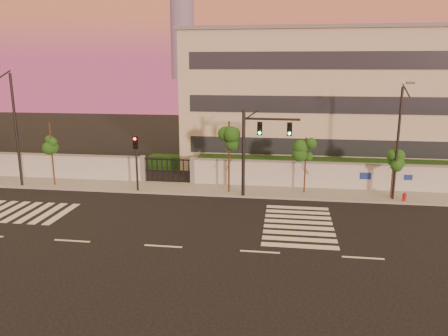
{
  "coord_description": "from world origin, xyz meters",
  "views": [
    {
      "loc": [
        6.07,
        -20.36,
        9.11
      ],
      "look_at": [
        2.33,
        6.0,
        2.84
      ],
      "focal_mm": 35.0,
      "sensor_mm": 36.0,
      "label": 1
    }
  ],
  "objects": [
    {
      "name": "traffic_signal_secondary",
      "position": [
        -4.57,
        9.32,
        2.73
      ],
      "size": [
        0.33,
        0.33,
        4.3
      ],
      "rotation": [
        0.0,
        0.0,
        0.25
      ],
      "color": "black",
      "rests_on": "ground"
    },
    {
      "name": "street_tree_d",
      "position": [
        2.15,
        9.92,
        3.9
      ],
      "size": [
        1.61,
        1.28,
        5.3
      ],
      "color": "#382314",
      "rests_on": "ground"
    },
    {
      "name": "traffic_signal_main",
      "position": [
        4.02,
        9.11,
        3.91
      ],
      "size": [
        3.92,
        0.43,
        6.19
      ],
      "rotation": [
        0.0,
        0.0,
        -0.05
      ],
      "color": "black",
      "rests_on": "ground"
    },
    {
      "name": "street_tree_f",
      "position": [
        13.5,
        10.17,
        2.93
      ],
      "size": [
        1.3,
        1.04,
        3.98
      ],
      "color": "#382314",
      "rests_on": "ground"
    },
    {
      "name": "perimeter_wall",
      "position": [
        0.1,
        12.0,
        1.07
      ],
      "size": [
        60.0,
        0.36,
        2.2
      ],
      "color": "#A9ABB0",
      "rests_on": "ground"
    },
    {
      "name": "institutional_building",
      "position": [
        9.0,
        21.99,
        6.16
      ],
      "size": [
        24.4,
        12.4,
        12.25
      ],
      "color": "beige",
      "rests_on": "ground"
    },
    {
      "name": "road_markings",
      "position": [
        -1.58,
        3.76,
        0.01
      ],
      "size": [
        57.0,
        7.62,
        0.02
      ],
      "color": "silver",
      "rests_on": "ground"
    },
    {
      "name": "street_tree_e",
      "position": [
        7.57,
        10.55,
        3.07
      ],
      "size": [
        1.39,
        1.1,
        4.17
      ],
      "color": "#382314",
      "rests_on": "ground"
    },
    {
      "name": "sidewalk",
      "position": [
        0.0,
        10.5,
        0.07
      ],
      "size": [
        60.0,
        3.0,
        0.15
      ],
      "primitive_type": "cube",
      "color": "gray",
      "rests_on": "ground"
    },
    {
      "name": "streetlight_east",
      "position": [
        13.53,
        9.58,
        4.4
      ],
      "size": [
        0.49,
        1.96,
        8.15
      ],
      "color": "black",
      "rests_on": "ground"
    },
    {
      "name": "fire_hydrant",
      "position": [
        14.2,
        9.38,
        0.37
      ],
      "size": [
        0.29,
        0.28,
        0.74
      ],
      "rotation": [
        0.0,
        0.0,
        0.31
      ],
      "color": "red",
      "rests_on": "ground"
    },
    {
      "name": "street_tree_c",
      "position": [
        -11.4,
        9.95,
        3.66
      ],
      "size": [
        1.32,
        1.05,
        4.98
      ],
      "color": "#382314",
      "rests_on": "ground"
    },
    {
      "name": "ground",
      "position": [
        0.0,
        0.0,
        0.0
      ],
      "size": [
        120.0,
        120.0,
        0.0
      ],
      "primitive_type": "plane",
      "color": "black",
      "rests_on": "ground"
    },
    {
      "name": "hedge_row",
      "position": [
        1.17,
        14.74,
        0.82
      ],
      "size": [
        41.0,
        4.25,
        1.8
      ],
      "color": "black",
      "rests_on": "ground"
    },
    {
      "name": "streetlight_west",
      "position": [
        -13.87,
        9.29,
        4.86
      ],
      "size": [
        0.54,
        2.16,
        9.0
      ],
      "color": "black",
      "rests_on": "ground"
    }
  ]
}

